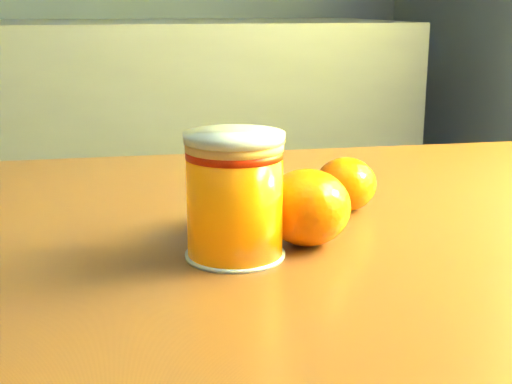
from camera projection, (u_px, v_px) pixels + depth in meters
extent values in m
cube|color=brown|center=(293.00, 262.00, 0.59)|extent=(1.04, 0.75, 0.04)
cylinder|color=orange|center=(235.00, 204.00, 0.53)|extent=(0.07, 0.07, 0.08)
cylinder|color=#FFB868|center=(234.00, 146.00, 0.52)|extent=(0.07, 0.07, 0.01)
cylinder|color=silver|center=(234.00, 138.00, 0.52)|extent=(0.07, 0.07, 0.00)
ellipsoid|color=#E96504|center=(240.00, 200.00, 0.60)|extent=(0.07, 0.07, 0.05)
ellipsoid|color=#E96504|center=(346.00, 184.00, 0.66)|extent=(0.07, 0.07, 0.05)
ellipsoid|color=#E96504|center=(307.00, 207.00, 0.56)|extent=(0.08, 0.08, 0.06)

